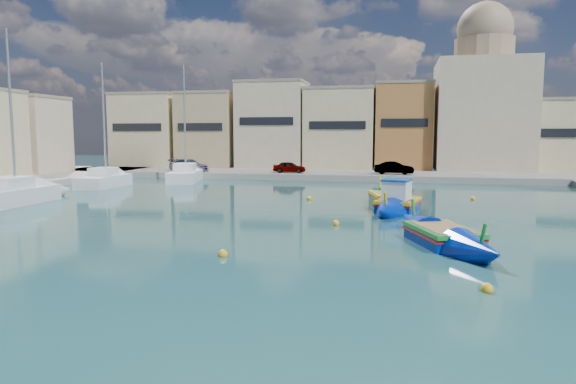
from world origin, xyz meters
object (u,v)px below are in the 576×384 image
(church_block, at_px, (482,99))
(luzzu_green, at_px, (389,200))
(yacht_midnorth, at_px, (114,180))
(luzzu_blue_cabin, at_px, (398,205))
(yacht_mid, at_px, (33,194))
(luzzu_blue_south, at_px, (442,238))
(yacht_north, at_px, (188,175))

(church_block, bearing_deg, luzzu_green, -109.26)
(luzzu_green, height_order, yacht_midnorth, yacht_midnorth)
(luzzu_blue_cabin, distance_m, yacht_mid, 24.50)
(yacht_mid, bearing_deg, luzzu_blue_cabin, 1.12)
(luzzu_green, bearing_deg, luzzu_blue_south, -78.94)
(luzzu_green, relative_size, luzzu_blue_south, 0.95)
(luzzu_blue_cabin, bearing_deg, yacht_mid, -178.88)
(church_block, distance_m, yacht_midnorth, 40.05)
(luzzu_blue_cabin, xyz_separation_m, luzzu_blue_south, (1.80, -9.12, -0.09))
(church_block, xyz_separation_m, yacht_mid, (-33.50, -30.82, -7.93))
(church_block, height_order, yacht_north, church_block)
(yacht_north, bearing_deg, luzzu_green, -34.72)
(yacht_north, relative_size, yacht_mid, 0.99)
(luzzu_blue_cabin, relative_size, luzzu_green, 1.01)
(luzzu_green, height_order, yacht_north, yacht_north)
(luzzu_blue_cabin, height_order, luzzu_green, luzzu_blue_cabin)
(luzzu_blue_south, relative_size, yacht_midnorth, 0.79)
(luzzu_green, relative_size, yacht_midnorth, 0.75)
(yacht_mid, bearing_deg, yacht_north, 76.65)
(yacht_mid, bearing_deg, yacht_midnorth, 91.82)
(yacht_north, height_order, yacht_mid, yacht_mid)
(church_block, relative_size, yacht_midnorth, 1.67)
(yacht_midnorth, bearing_deg, luzzu_blue_cabin, -22.84)
(church_block, relative_size, luzzu_blue_cabin, 2.22)
(yacht_north, bearing_deg, yacht_mid, -103.35)
(luzzu_blue_south, height_order, yacht_midnorth, yacht_midnorth)
(church_block, bearing_deg, yacht_north, -155.17)
(luzzu_green, bearing_deg, yacht_midnorth, 162.87)
(luzzu_green, bearing_deg, yacht_north, 145.28)
(church_block, height_order, luzzu_green, church_block)
(yacht_midnorth, bearing_deg, luzzu_green, -17.13)
(yacht_midnorth, xyz_separation_m, yacht_mid, (0.35, -10.94, 0.02))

